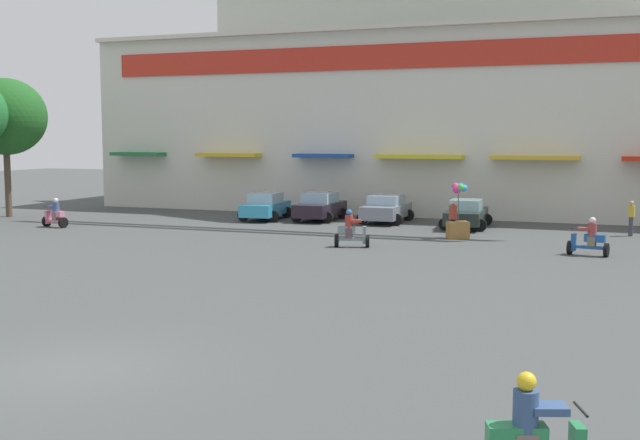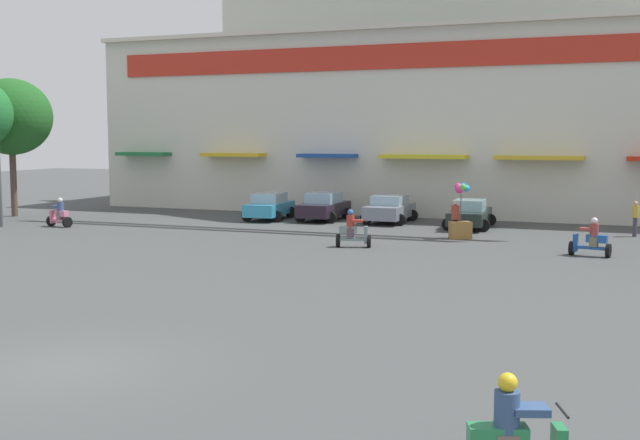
% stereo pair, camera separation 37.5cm
% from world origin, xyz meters
% --- Properties ---
extents(ground_plane, '(128.00, 128.00, 0.00)m').
position_xyz_m(ground_plane, '(0.00, 13.00, 0.00)').
color(ground_plane, '#444848').
extents(colonial_building, '(41.71, 17.15, 20.60)m').
position_xyz_m(colonial_building, '(0.00, 36.25, 8.93)').
color(colonial_building, silver).
rests_on(colonial_building, ground).
extents(plaza_tree_0, '(4.74, 4.04, 7.63)m').
position_xyz_m(plaza_tree_0, '(-21.82, 22.62, 5.51)').
color(plaza_tree_0, brown).
rests_on(plaza_tree_0, ground).
extents(parked_car_0, '(2.47, 4.00, 1.44)m').
position_xyz_m(parked_car_0, '(-7.81, 26.22, 0.73)').
color(parked_car_0, '#3395C1').
rests_on(parked_car_0, ground).
extents(parked_car_1, '(2.33, 3.87, 1.49)m').
position_xyz_m(parked_car_1, '(-4.93, 26.86, 0.75)').
color(parked_car_1, black).
rests_on(parked_car_1, ground).
extents(parked_car_2, '(2.40, 3.99, 1.43)m').
position_xyz_m(parked_car_2, '(-1.36, 27.10, 0.73)').
color(parked_car_2, slate).
rests_on(parked_car_2, ground).
extents(parked_car_3, '(2.39, 4.27, 1.40)m').
position_xyz_m(parked_car_3, '(2.96, 26.14, 0.71)').
color(parked_car_3, '#1F2B28').
rests_on(parked_car_3, ground).
extents(scooter_rider_0, '(1.54, 0.77, 1.46)m').
position_xyz_m(scooter_rider_0, '(8.86, 18.77, 0.60)').
color(scooter_rider_0, black).
rests_on(scooter_rider_0, ground).
extents(scooter_rider_2, '(1.48, 0.87, 1.54)m').
position_xyz_m(scooter_rider_2, '(-0.19, 17.83, 0.64)').
color(scooter_rider_2, black).
rests_on(scooter_rider_2, ground).
extents(scooter_rider_4, '(1.43, 0.78, 1.45)m').
position_xyz_m(scooter_rider_4, '(-16.04, 19.36, 0.60)').
color(scooter_rider_4, black).
rests_on(scooter_rider_4, ground).
extents(pedestrian_0, '(0.37, 0.37, 1.59)m').
position_xyz_m(pedestrian_0, '(10.43, 25.56, 0.92)').
color(pedestrian_0, '#403B4A').
rests_on(pedestrian_0, ground).
extents(pedestrian_1, '(0.50, 0.50, 1.65)m').
position_xyz_m(pedestrian_1, '(3.05, 22.23, 0.94)').
color(pedestrian_1, black).
rests_on(pedestrian_1, ground).
extents(balloon_vendor_cart, '(1.08, 0.97, 2.45)m').
position_xyz_m(balloon_vendor_cart, '(3.33, 22.04, 0.98)').
color(balloon_vendor_cart, olive).
rests_on(balloon_vendor_cart, ground).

